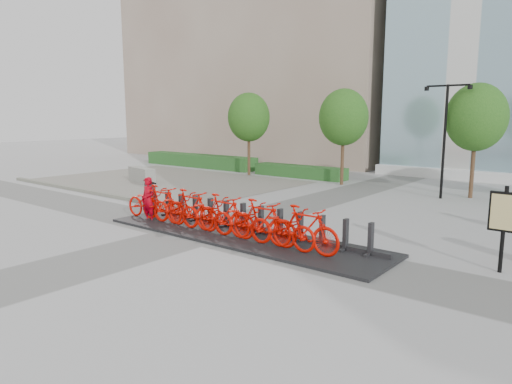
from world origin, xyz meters
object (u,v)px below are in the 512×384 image
Objects in this scene: map_sign at (504,216)px; kiosk at (150,198)px; jersey_barrier at (142,175)px; bike_0 at (148,203)px; worker_red at (148,200)px.

kiosk is at bearing -173.21° from map_sign.
kiosk is at bearing -22.90° from jersey_barrier.
bike_0 reaches higher than jersey_barrier.
worker_red is at bearing -23.60° from jersey_barrier.
worker_red is at bearing -34.38° from kiosk.
jersey_barrier is 1.07× the size of map_sign.
map_sign is at bearing 13.87° from kiosk.
bike_0 is 1.69× the size of kiosk.
worker_red is 10.84m from map_sign.
bike_0 is 0.84m from kiosk.
map_sign reaches higher than bike_0.
bike_0 is at bearing 143.42° from worker_red.
map_sign is (10.67, 1.83, 0.58)m from worker_red.
kiosk is (-0.61, 0.58, 0.04)m from bike_0.
jersey_barrier is at bearing 54.01° from bike_0.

